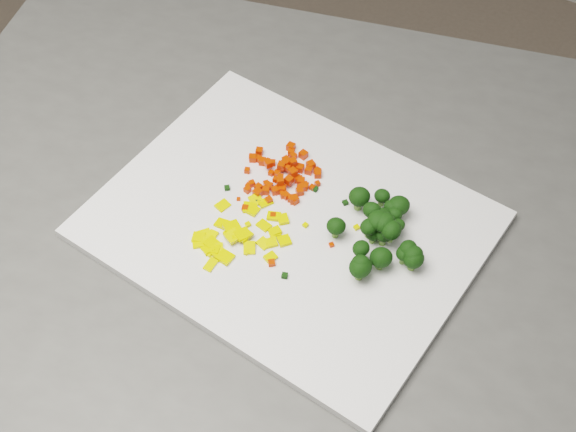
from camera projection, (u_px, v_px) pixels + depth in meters
The scene contains 148 objects.
counter_block at pixel (325, 400), 1.30m from camera, with size 1.12×0.78×0.90m, color #4B4B48.
cutting_board at pixel (288, 224), 0.95m from camera, with size 0.43×0.33×0.01m, color white.
carrot_pile at pixel (281, 168), 0.97m from camera, with size 0.10×0.10×0.03m, color red, non-canonical shape.
pepper_pile at pixel (240, 231), 0.92m from camera, with size 0.11×0.11×0.02m, color yellow, non-canonical shape.
broccoli_pile at pixel (378, 228), 0.90m from camera, with size 0.11×0.11×0.05m, color black, non-canonical shape.
carrot_cube_0 at pixel (283, 195), 0.96m from camera, with size 0.01×0.01×0.01m, color red.
carrot_cube_1 at pixel (268, 163), 0.98m from camera, with size 0.01×0.01×0.01m, color red.
carrot_cube_2 at pixel (258, 193), 0.96m from camera, with size 0.01×0.01×0.01m, color red.
carrot_cube_3 at pixel (251, 156), 1.00m from camera, with size 0.01×0.01×0.01m, color red.
carrot_cube_4 at pixel (300, 190), 0.97m from camera, with size 0.01×0.01×0.01m, color red.
carrot_cube_5 at pixel (289, 169), 0.99m from camera, with size 0.01×0.01×0.01m, color red.
carrot_cube_6 at pixel (295, 200), 0.96m from camera, with size 0.01×0.01×0.01m, color red.
carrot_cube_7 at pixel (252, 184), 0.97m from camera, with size 0.01×0.01×0.01m, color red.
carrot_cube_8 at pixel (273, 163), 0.99m from camera, with size 0.01×0.01×0.01m, color red.
carrot_cube_9 at pixel (300, 168), 0.99m from camera, with size 0.01×0.01×0.01m, color red.
carrot_cube_10 at pixel (300, 179), 0.98m from camera, with size 0.01×0.01×0.01m, color red.
carrot_cube_11 at pixel (294, 199), 0.96m from camera, with size 0.01×0.01×0.01m, color red.
carrot_cube_12 at pixel (295, 172), 0.98m from camera, with size 0.01×0.01×0.01m, color red.
carrot_cube_13 at pixel (289, 180), 0.97m from camera, with size 0.01×0.01×0.01m, color red.
carrot_cube_14 at pixel (305, 186), 0.97m from camera, with size 0.01×0.01×0.01m, color red.
carrot_cube_15 at pixel (281, 166), 0.98m from camera, with size 0.01×0.01×0.01m, color red.
carrot_cube_16 at pixel (300, 192), 0.96m from camera, with size 0.01×0.01×0.01m, color red.
carrot_cube_17 at pixel (297, 179), 0.98m from camera, with size 0.01×0.01×0.01m, color red.
carrot_cube_18 at pixel (291, 150), 1.01m from camera, with size 0.01×0.01×0.01m, color red.
carrot_cube_19 at pixel (277, 190), 0.96m from camera, with size 0.01×0.01×0.01m, color red.
carrot_cube_20 at pixel (282, 189), 0.97m from camera, with size 0.01×0.01×0.01m, color red.
carrot_cube_21 at pixel (280, 181), 0.96m from camera, with size 0.01×0.01×0.01m, color red.
carrot_cube_22 at pixel (318, 171), 0.98m from camera, with size 0.01×0.01×0.01m, color red.
carrot_cube_23 at pixel (291, 147), 1.01m from camera, with size 0.01×0.01×0.01m, color red.
carrot_cube_24 at pixel (293, 165), 0.99m from camera, with size 0.01×0.01×0.01m, color red.
carrot_cube_25 at pixel (286, 162), 0.98m from camera, with size 0.01×0.01×0.01m, color red.
carrot_cube_26 at pixel (258, 159), 1.00m from camera, with size 0.01×0.01×0.01m, color red.
carrot_cube_27 at pixel (291, 152), 1.00m from camera, with size 0.01×0.01×0.01m, color red.
carrot_cube_28 at pixel (303, 155), 1.00m from camera, with size 0.01×0.01×0.01m, color red.
carrot_cube_29 at pixel (247, 190), 0.97m from camera, with size 0.01×0.01×0.01m, color red.
carrot_cube_30 at pixel (311, 165), 0.99m from camera, with size 0.01×0.01×0.01m, color red.
carrot_cube_31 at pixel (293, 172), 0.97m from camera, with size 0.01×0.01×0.01m, color red.
carrot_cube_32 at pixel (282, 167), 0.99m from camera, with size 0.01×0.01×0.01m, color red.
carrot_cube_33 at pixel (293, 162), 0.98m from camera, with size 0.01×0.01×0.01m, color red.
carrot_cube_34 at pixel (318, 174), 0.98m from camera, with size 0.01×0.01×0.01m, color red.
carrot_cube_35 at pixel (269, 186), 0.97m from camera, with size 0.01×0.01×0.01m, color red.
carrot_cube_36 at pixel (317, 184), 0.97m from camera, with size 0.01×0.01×0.01m, color red.
carrot_cube_37 at pixel (275, 191), 0.96m from camera, with size 0.01×0.01×0.01m, color red.
carrot_cube_38 at pixel (294, 199), 0.96m from camera, with size 0.01×0.01×0.01m, color red.
carrot_cube_39 at pixel (276, 179), 0.97m from camera, with size 0.01×0.01×0.01m, color red.
carrot_cube_40 at pixel (312, 187), 0.97m from camera, with size 0.01×0.01×0.01m, color red.
carrot_cube_41 at pixel (288, 163), 0.98m from camera, with size 0.01×0.01×0.01m, color red.
carrot_cube_42 at pixel (293, 156), 1.00m from camera, with size 0.01×0.01×0.01m, color red.
carrot_cube_43 at pixel (269, 200), 0.96m from camera, with size 0.01×0.01×0.01m, color red.
carrot_cube_44 at pixel (266, 184), 0.97m from camera, with size 0.01×0.01×0.01m, color red.
carrot_cube_45 at pixel (259, 187), 0.97m from camera, with size 0.01×0.01×0.01m, color red.
carrot_cube_46 at pixel (266, 190), 0.96m from camera, with size 0.01×0.01×0.01m, color red.
carrot_cube_47 at pixel (259, 151), 1.00m from camera, with size 0.01×0.01×0.01m, color red.
carrot_cube_48 at pixel (283, 192), 0.96m from camera, with size 0.01×0.01×0.01m, color red.
carrot_cube_49 at pixel (309, 170), 0.98m from camera, with size 0.01×0.01×0.01m, color red.
carrot_cube_50 at pixel (248, 186), 0.97m from camera, with size 0.01×0.01×0.01m, color red.
carrot_cube_51 at pixel (288, 168), 0.98m from camera, with size 0.01×0.01×0.01m, color red.
carrot_cube_52 at pixel (253, 158), 1.00m from camera, with size 0.01×0.01×0.01m, color red.
carrot_cube_53 at pixel (262, 161), 0.99m from camera, with size 0.01×0.01×0.01m, color red.
carrot_cube_54 at pixel (299, 181), 0.97m from camera, with size 0.01×0.01×0.01m, color red.
carrot_cube_55 at pixel (247, 170), 0.99m from camera, with size 0.01×0.01×0.01m, color red.
carrot_cube_56 at pixel (286, 196), 0.96m from camera, with size 0.01×0.01×0.01m, color red.
carrot_cube_57 at pixel (277, 173), 0.98m from camera, with size 0.01×0.01×0.01m, color red.
carrot_cube_58 at pixel (301, 188), 0.97m from camera, with size 0.01×0.01×0.01m, color red.
carrot_cube_59 at pixel (280, 178), 0.97m from camera, with size 0.01×0.01×0.01m, color red.
carrot_cube_60 at pixel (304, 186), 0.97m from camera, with size 0.01×0.01×0.01m, color red.
carrot_cube_61 at pixel (286, 160), 0.99m from camera, with size 0.01×0.01×0.01m, color red.
carrot_cube_62 at pixel (267, 163), 0.99m from camera, with size 0.01×0.01×0.01m, color red.
carrot_cube_63 at pixel (271, 173), 0.98m from camera, with size 0.01×0.01×0.01m, color red.
carrot_cube_64 at pixel (291, 198), 0.96m from camera, with size 0.01×0.01×0.01m, color red.
carrot_cube_65 at pixel (301, 181), 0.97m from camera, with size 0.01×0.01×0.01m, color red.
pepper_chunk_0 at pixel (243, 234), 0.92m from camera, with size 0.02×0.02×0.00m, color yellow.
pepper_chunk_1 at pixel (216, 253), 0.91m from camera, with size 0.01×0.01×0.00m, color yellow.
pepper_chunk_2 at pixel (210, 249), 0.91m from camera, with size 0.02×0.02×0.00m, color yellow.
pepper_chunk_3 at pixel (223, 205), 0.95m from camera, with size 0.01×0.02×0.00m, color yellow.
pepper_chunk_4 at pixel (200, 244), 0.92m from camera, with size 0.02×0.01×0.00m, color yellow.
pepper_chunk_5 at pixel (215, 249), 0.91m from camera, with size 0.02×0.01×0.00m, color yellow.
pepper_chunk_6 at pixel (236, 235), 0.92m from camera, with size 0.01×0.01×0.00m, color yellow.
pepper_chunk_7 at pixel (232, 231), 0.93m from camera, with size 0.02×0.01×0.00m, color yellow.
pepper_chunk_8 at pixel (274, 233), 0.93m from camera, with size 0.01×0.01×0.00m, color yellow.
pepper_chunk_9 at pixel (232, 227), 0.93m from camera, with size 0.02×0.02×0.00m, color yellow.
pepper_chunk_10 at pixel (223, 224), 0.94m from camera, with size 0.02×0.01×0.00m, color yellow.
pepper_chunk_11 at pixel (283, 219), 0.94m from camera, with size 0.01×0.01×0.00m, color yellow.
pepper_chunk_12 at pixel (274, 216), 0.94m from camera, with size 0.02×0.01×0.00m, color yellow.
pepper_chunk_13 at pixel (233, 233), 0.92m from camera, with size 0.01×0.01×0.00m, color yellow.
pepper_chunk_14 at pixel (266, 203), 0.96m from camera, with size 0.02×0.01×0.00m, color yellow.
pepper_chunk_15 at pixel (233, 236), 0.92m from camera, with size 0.02×0.02×0.00m, color yellow.
pepper_chunk_16 at pixel (271, 243), 0.92m from camera, with size 0.01×0.01×0.00m, color yellow.
pepper_chunk_17 at pixel (204, 234), 0.93m from camera, with size 0.02×0.01×0.00m, color yellow.
pepper_chunk_18 at pixel (250, 207), 0.95m from camera, with size 0.02×0.02×0.00m, color yellow.
pepper_chunk_19 at pixel (270, 257), 0.91m from camera, with size 0.01×0.01×0.00m, color yellow.
pepper_chunk_20 at pixel (208, 249), 0.91m from camera, with size 0.01×0.01×0.00m, color yellow.
pepper_chunk_21 at pixel (212, 244), 0.92m from camera, with size 0.02×0.02×0.00m, color yellow.
pepper_chunk_22 at pixel (209, 241), 0.92m from camera, with size 0.02×0.02×0.00m, color yellow.
pepper_chunk_23 at pixel (225, 257), 0.91m from camera, with size 0.02×0.02×0.00m, color yellow.
pepper_chunk_24 at pixel (253, 210), 0.95m from camera, with size 0.01×0.01×0.00m, color yellow.
pepper_chunk_25 at pixel (215, 249), 0.91m from camera, with size 0.02×0.01×0.00m, color yellow.
pepper_chunk_26 at pixel (211, 265), 0.90m from camera, with size 0.02×0.01×0.00m, color yellow.
pepper_chunk_27 at pixel (199, 237), 0.92m from camera, with size 0.01×0.01×0.00m, color yellow.
pepper_chunk_28 at pixel (256, 200), 0.96m from camera, with size 0.02×0.01×0.00m, color yellow.
pepper_chunk_29 at pixel (263, 243), 0.92m from camera, with size 0.01×0.01×0.00m, color yellow.
pepper_chunk_30 at pixel (276, 231), 0.93m from camera, with size 0.01×0.01×0.00m, color yellow.
pepper_chunk_31 at pixel (264, 225), 0.94m from camera, with size 0.02×0.01×0.00m, color yellow.
pepper_chunk_32 at pixel (244, 235), 0.92m from camera, with size 0.02×0.02×0.00m, color yellow.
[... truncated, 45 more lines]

